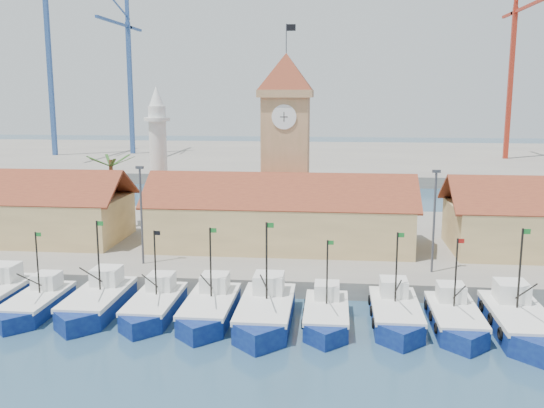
# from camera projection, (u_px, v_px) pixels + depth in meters

# --- Properties ---
(ground) EXTENTS (400.00, 400.00, 0.00)m
(ground) POSITION_uv_depth(u_px,v_px,m) (256.00, 335.00, 43.03)
(ground) COLOR navy
(ground) RESTS_ON ground
(quay) EXTENTS (140.00, 32.00, 1.50)m
(quay) POSITION_uv_depth(u_px,v_px,m) (284.00, 243.00, 66.38)
(quay) COLOR gray
(quay) RESTS_ON ground
(terminal) EXTENTS (240.00, 80.00, 2.00)m
(terminal) POSITION_uv_depth(u_px,v_px,m) (313.00, 158.00, 150.48)
(terminal) COLOR gray
(terminal) RESTS_ON ground
(boat_1) EXTENTS (3.23, 8.86, 6.70)m
(boat_1) POSITION_uv_depth(u_px,v_px,m) (35.00, 305.00, 47.11)
(boat_1) COLOR #0B1657
(boat_1) RESTS_ON ground
(boat_2) EXTENTS (3.67, 10.04, 7.60)m
(boat_2) POSITION_uv_depth(u_px,v_px,m) (96.00, 303.00, 47.20)
(boat_2) COLOR #0B1657
(boat_2) RESTS_ON ground
(boat_3) EXTENTS (3.36, 9.21, 6.97)m
(boat_3) POSITION_uv_depth(u_px,v_px,m) (154.00, 307.00, 46.51)
(boat_3) COLOR #0B1657
(boat_3) RESTS_ON ground
(boat_4) EXTENTS (3.55, 9.74, 7.37)m
(boat_4) POSITION_uv_depth(u_px,v_px,m) (209.00, 310.00, 45.78)
(boat_4) COLOR #0B1657
(boat_4) RESTS_ON ground
(boat_5) EXTENTS (3.87, 10.60, 8.02)m
(boat_5) POSITION_uv_depth(u_px,v_px,m) (265.00, 314.00, 44.77)
(boat_5) COLOR #0B1657
(boat_5) RESTS_ON ground
(boat_6) EXTENTS (3.22, 8.82, 6.68)m
(boat_6) POSITION_uv_depth(u_px,v_px,m) (326.00, 317.00, 44.63)
(boat_6) COLOR #0B1657
(boat_6) RESTS_ON ground
(boat_7) EXTENTS (3.50, 9.58, 7.25)m
(boat_7) POSITION_uv_depth(u_px,v_px,m) (396.00, 315.00, 44.76)
(boat_7) COLOR #0B1657
(boat_7) RESTS_ON ground
(boat_8) EXTENTS (3.38, 9.26, 7.01)m
(boat_8) POSITION_uv_depth(u_px,v_px,m) (456.00, 320.00, 43.87)
(boat_8) COLOR #0B1657
(boat_8) RESTS_ON ground
(boat_9) EXTENTS (3.85, 10.56, 7.99)m
(boat_9) POSITION_uv_depth(u_px,v_px,m) (520.00, 324.00, 42.88)
(boat_9) COLOR #0B1657
(boat_9) RESTS_ON ground
(hall_center) EXTENTS (27.04, 10.13, 7.61)m
(hall_center) POSITION_uv_depth(u_px,v_px,m) (281.00, 222.00, 61.88)
(hall_center) COLOR #D8B776
(hall_center) RESTS_ON quay
(clock_tower) EXTENTS (5.80, 5.80, 22.70)m
(clock_tower) POSITION_uv_depth(u_px,v_px,m) (286.00, 139.00, 66.31)
(clock_tower) COLOR tan
(clock_tower) RESTS_ON quay
(minaret) EXTENTS (3.00, 3.00, 16.30)m
(minaret) POSITION_uv_depth(u_px,v_px,m) (158.00, 156.00, 70.19)
(minaret) COLOR silver
(minaret) RESTS_ON quay
(palm_tree) EXTENTS (5.60, 5.03, 8.39)m
(palm_tree) POSITION_uv_depth(u_px,v_px,m) (112.00, 188.00, 69.36)
(palm_tree) COLOR brown
(palm_tree) RESTS_ON quay
(lamp_posts) EXTENTS (80.70, 0.25, 9.03)m
(lamp_posts) POSITION_uv_depth(u_px,v_px,m) (279.00, 213.00, 53.56)
(lamp_posts) COLOR #3F3F44
(lamp_posts) RESTS_ON quay
(crane_blue_far) EXTENTS (1.00, 35.94, 48.90)m
(crane_blue_far) POSITION_uv_depth(u_px,v_px,m) (45.00, 40.00, 142.25)
(crane_blue_far) COLOR #2E508D
(crane_blue_far) RESTS_ON terminal
(crane_blue_near) EXTENTS (1.00, 29.89, 38.99)m
(crane_blue_near) POSITION_uv_depth(u_px,v_px,m) (128.00, 66.00, 148.00)
(crane_blue_near) COLOR #2E508D
(crane_blue_near) RESTS_ON terminal
(crane_red_right) EXTENTS (1.00, 32.91, 40.85)m
(crane_red_right) POSITION_uv_depth(u_px,v_px,m) (514.00, 58.00, 135.34)
(crane_red_right) COLOR #A72B19
(crane_red_right) RESTS_ON terminal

